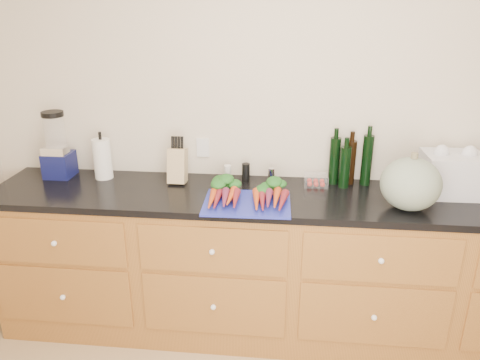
# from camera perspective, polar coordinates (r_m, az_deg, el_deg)

# --- Properties ---
(wall_back) EXTENTS (4.10, 0.05, 2.60)m
(wall_back) POSITION_cam_1_polar(r_m,az_deg,el_deg) (2.93, 7.16, 7.12)
(wall_back) COLOR beige
(wall_back) RESTS_ON ground
(cabinets) EXTENTS (3.60, 0.64, 0.90)m
(cabinets) POSITION_cam_1_polar(r_m,az_deg,el_deg) (2.96, 6.48, -10.64)
(cabinets) COLOR brown
(cabinets) RESTS_ON ground
(countertop) EXTENTS (3.64, 0.62, 0.04)m
(countertop) POSITION_cam_1_polar(r_m,az_deg,el_deg) (2.74, 6.88, -2.23)
(countertop) COLOR black
(countertop) RESTS_ON cabinets
(cutting_board) EXTENTS (0.49, 0.37, 0.01)m
(cutting_board) POSITION_cam_1_polar(r_m,az_deg,el_deg) (2.60, 0.86, -2.85)
(cutting_board) COLOR #1F29A1
(cutting_board) RESTS_ON countertop
(carrots) EXTENTS (0.47, 0.35, 0.07)m
(carrots) POSITION_cam_1_polar(r_m,az_deg,el_deg) (2.63, 0.97, -1.71)
(carrots) COLOR #D04718
(carrots) RESTS_ON cutting_board
(squash) EXTENTS (0.32, 0.32, 0.29)m
(squash) POSITION_cam_1_polar(r_m,az_deg,el_deg) (2.65, 20.09, -0.45)
(squash) COLOR slate
(squash) RESTS_ON countertop
(blender_appliance) EXTENTS (0.17, 0.17, 0.42)m
(blender_appliance) POSITION_cam_1_polar(r_m,az_deg,el_deg) (3.17, -21.41, 3.58)
(blender_appliance) COLOR #10144A
(blender_appliance) RESTS_ON countertop
(paper_towel) EXTENTS (0.11, 0.11, 0.25)m
(paper_towel) POSITION_cam_1_polar(r_m,az_deg,el_deg) (3.07, -16.42, 2.49)
(paper_towel) COLOR white
(paper_towel) RESTS_ON countertop
(knife_block) EXTENTS (0.11, 0.11, 0.21)m
(knife_block) POSITION_cam_1_polar(r_m,az_deg,el_deg) (2.91, -7.62, 1.76)
(knife_block) COLOR tan
(knife_block) RESTS_ON countertop
(grinder_salt) EXTENTS (0.05, 0.05, 0.11)m
(grinder_salt) POSITION_cam_1_polar(r_m,az_deg,el_deg) (2.91, -1.52, 0.81)
(grinder_salt) COLOR silver
(grinder_salt) RESTS_ON countertop
(grinder_pepper) EXTENTS (0.05, 0.05, 0.12)m
(grinder_pepper) POSITION_cam_1_polar(r_m,az_deg,el_deg) (2.89, 0.72, 0.88)
(grinder_pepper) COLOR black
(grinder_pepper) RESTS_ON countertop
(canister_chrome) EXTENTS (0.04, 0.04, 0.10)m
(canister_chrome) POSITION_cam_1_polar(r_m,az_deg,el_deg) (2.89, 3.84, 0.53)
(canister_chrome) COLOR white
(canister_chrome) RESTS_ON countertop
(tomato_box) EXTENTS (0.14, 0.12, 0.07)m
(tomato_box) POSITION_cam_1_polar(r_m,az_deg,el_deg) (2.89, 9.25, -0.01)
(tomato_box) COLOR white
(tomato_box) RESTS_ON countertop
(bottles) EXTENTS (0.26, 0.13, 0.31)m
(bottles) POSITION_cam_1_polar(r_m,az_deg,el_deg) (2.91, 13.19, 2.10)
(bottles) COLOR black
(bottles) RESTS_ON countertop
(grocery_bag) EXTENTS (0.33, 0.27, 0.24)m
(grocery_bag) POSITION_cam_1_polar(r_m,az_deg,el_deg) (2.96, 24.40, 0.65)
(grocery_bag) COLOR white
(grocery_bag) RESTS_ON countertop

